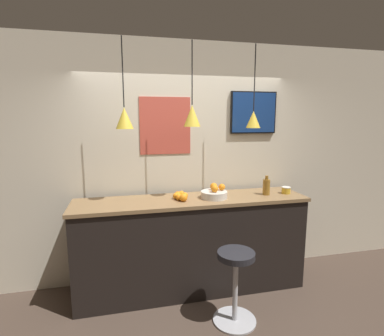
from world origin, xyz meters
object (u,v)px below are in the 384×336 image
Objects in this scene: juice_bottle at (266,187)px; spread_jar at (286,190)px; mounted_tv at (253,113)px; fruit_bowl at (214,193)px; bar_stool at (236,277)px.

juice_bottle is 2.20× the size of spread_jar.
spread_jar is at bearing -54.77° from mounted_tv.
bar_stool is at bearing -87.69° from fruit_bowl.
fruit_bowl is 1.17m from mounted_tv.
fruit_bowl is 2.85× the size of spread_jar.
fruit_bowl is at bearing 179.75° from juice_bottle.
juice_bottle reaches higher than fruit_bowl.
bar_stool is at bearing -120.35° from mounted_tv.
fruit_bowl is at bearing 179.82° from spread_jar.
juice_bottle is 0.38× the size of mounted_tv.
mounted_tv is (-0.02, 0.39, 0.87)m from juice_bottle.
spread_jar is at bearing -0.18° from fruit_bowl.
bar_stool is 0.93m from fruit_bowl.
juice_bottle is at bearing 45.63° from bar_stool.
mounted_tv is at bearing 125.23° from spread_jar.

